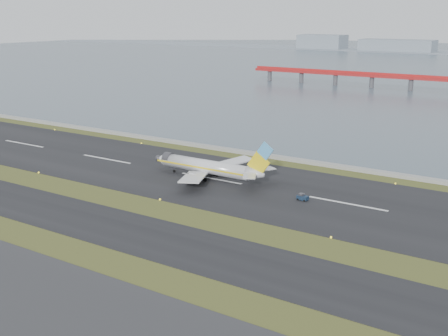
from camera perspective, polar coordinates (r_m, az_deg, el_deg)
The scene contains 6 objects.
ground at distance 134.37m, azimuth -8.54°, elevation -4.13°, with size 1000.00×1000.00×0.00m, color #394C1B.
taxiway_strip at distance 126.21m, azimuth -12.13°, elevation -5.59°, with size 1000.00×18.00×0.10m, color black.
runway_strip at distance 156.91m, azimuth -1.33°, elevation -1.07°, with size 1000.00×45.00×0.10m, color black.
seawall at distance 181.52m, azimuth 3.99°, elevation 1.32°, with size 1000.00×2.50×1.00m, color gray.
airliner at distance 155.53m, azimuth -1.47°, elevation 0.08°, with size 38.52×32.89×12.80m.
pushback_tug at distance 139.78m, azimuth 7.97°, elevation -2.96°, with size 2.88×1.88×1.75m.
Camera 1 is at (84.58, -94.47, 44.46)m, focal length 45.00 mm.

